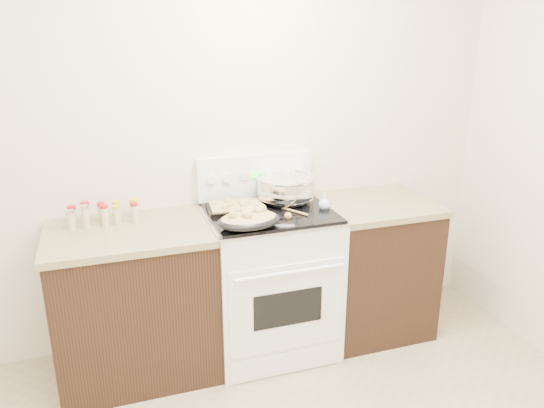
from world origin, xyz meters
name	(u,v)px	position (x,y,z in m)	size (l,w,h in m)	color
room_shell	(307,133)	(0.00, 0.00, 1.70)	(4.10, 3.60, 2.75)	silver
counter_left	(136,302)	(-0.48, 1.43, 0.46)	(0.93, 0.67, 0.92)	black
counter_right	(371,265)	(1.08, 1.43, 0.46)	(0.73, 0.67, 0.92)	black
kitchen_range	(269,277)	(0.35, 1.42, 0.49)	(0.78, 0.73, 1.22)	white
mixing_bowl	(286,189)	(0.50, 1.54, 1.03)	(0.45, 0.45, 0.22)	silver
roasting_pan	(249,219)	(0.15, 1.18, 0.99)	(0.39, 0.29, 0.12)	black
baking_sheet	(236,207)	(0.16, 1.50, 0.96)	(0.37, 0.28, 0.06)	black
wooden_spoon	(289,214)	(0.43, 1.29, 0.95)	(0.15, 0.23, 0.04)	tan
blue_ladle	(324,203)	(0.69, 1.36, 0.97)	(0.13, 0.25, 0.09)	#9FD2ED
spice_jars	(102,213)	(-0.62, 1.59, 0.98)	(0.40, 0.15, 0.13)	#BFB28C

